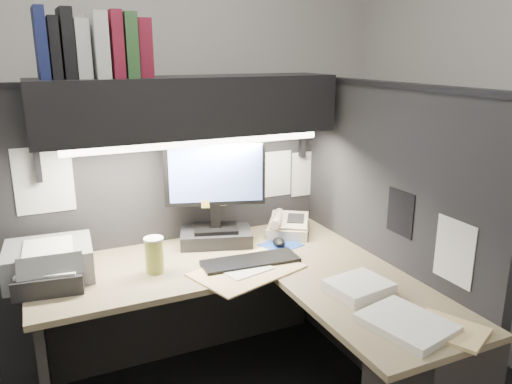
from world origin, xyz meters
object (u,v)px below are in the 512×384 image
monitor (215,204)px  printer (49,261)px  overhead_shelf (189,106)px  coffee_cup (154,256)px  desk (309,348)px  notebook_stack (50,278)px  keyboard (250,262)px  telephone (288,226)px

monitor → printer: (-0.87, -0.07, -0.16)m
overhead_shelf → printer: (-0.75, -0.08, -0.69)m
monitor → coffee_cup: monitor is taller
desk → coffee_cup: size_ratio=10.16×
desk → overhead_shelf: size_ratio=1.10×
desk → coffee_cup: (-0.58, 0.51, 0.37)m
coffee_cup → notebook_stack: 0.48m
monitor → keyboard: size_ratio=1.19×
desk → overhead_shelf: overhead_shelf is taller
desk → notebook_stack: (-1.06, 0.54, 0.33)m
monitor → telephone: bearing=12.6°
monitor → keyboard: (0.06, -0.34, -0.22)m
printer → notebook_stack: (-0.01, -0.12, -0.03)m
keyboard → coffee_cup: coffee_cup is taller
printer → notebook_stack: bearing=-89.7°
overhead_shelf → telephone: (0.56, -0.05, -0.72)m
overhead_shelf → notebook_stack: (-0.75, -0.21, -0.73)m
monitor → keyboard: monitor is taller
monitor → coffee_cup: 0.49m
telephone → printer: (-1.31, -0.03, 0.03)m
telephone → printer: size_ratio=0.62×
keyboard → monitor: bearing=104.2°
desk → printer: bearing=147.5°
overhead_shelf → keyboard: size_ratio=3.14×
coffee_cup → monitor: bearing=29.6°
desk → keyboard: size_ratio=3.44×
keyboard → notebook_stack: size_ratio=1.67×
keyboard → desk: bearing=-69.6°
desk → telephone: size_ratio=6.93×
desk → overhead_shelf: (-0.30, 0.75, 1.06)m
desk → overhead_shelf: bearing=111.8°
desk → monitor: bearing=103.5°
telephone → coffee_cup: coffee_cup is taller
overhead_shelf → coffee_cup: bearing=-138.8°
monitor → notebook_stack: bearing=-150.3°
telephone → coffee_cup: (-0.84, -0.19, 0.04)m
coffee_cup → desk: bearing=-41.2°
notebook_stack → printer: bearing=86.5°
printer → overhead_shelf: bearing=10.2°
monitor → overhead_shelf: bearing=-170.1°
monitor → telephone: 0.48m
overhead_shelf → keyboard: 0.86m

